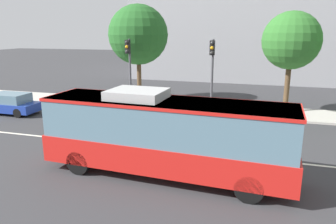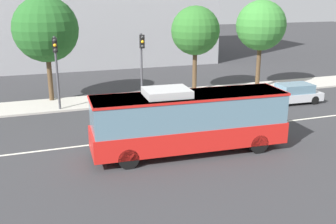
{
  "view_description": "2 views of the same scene",
  "coord_description": "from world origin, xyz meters",
  "px_view_note": "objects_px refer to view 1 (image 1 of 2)",
  "views": [
    {
      "loc": [
        1.72,
        -14.1,
        5.69
      ],
      "look_at": [
        -2.51,
        0.53,
        1.8
      ],
      "focal_mm": 33.7,
      "sensor_mm": 36.0,
      "label": 1
    },
    {
      "loc": [
        -8.98,
        -20.25,
        7.85
      ],
      "look_at": [
        -2.14,
        -0.72,
        1.67
      ],
      "focal_mm": 41.96,
      "sensor_mm": 36.0,
      "label": 2
    }
  ],
  "objects_px": {
    "sedan_blue": "(9,104)",
    "street_tree_kerbside_left": "(291,41)",
    "street_tree_kerbside_right": "(138,35)",
    "traffic_light_near_corner": "(129,62)",
    "traffic_light_mid_block": "(212,64)",
    "transit_bus": "(165,132)"
  },
  "relations": [
    {
      "from": "transit_bus",
      "to": "traffic_light_mid_block",
      "type": "bearing_deg",
      "value": 91.09
    },
    {
      "from": "sedan_blue",
      "to": "traffic_light_mid_block",
      "type": "relative_size",
      "value": 0.87
    },
    {
      "from": "traffic_light_mid_block",
      "to": "street_tree_kerbside_right",
      "type": "bearing_deg",
      "value": -112.84
    },
    {
      "from": "transit_bus",
      "to": "traffic_light_near_corner",
      "type": "xyz_separation_m",
      "value": [
        -5.7,
        9.9,
        1.75
      ]
    },
    {
      "from": "sedan_blue",
      "to": "traffic_light_near_corner",
      "type": "height_order",
      "value": "traffic_light_near_corner"
    },
    {
      "from": "transit_bus",
      "to": "traffic_light_near_corner",
      "type": "height_order",
      "value": "traffic_light_near_corner"
    },
    {
      "from": "sedan_blue",
      "to": "street_tree_kerbside_left",
      "type": "distance_m",
      "value": 20.19
    },
    {
      "from": "street_tree_kerbside_left",
      "to": "traffic_light_near_corner",
      "type": "bearing_deg",
      "value": -169.7
    },
    {
      "from": "traffic_light_near_corner",
      "to": "street_tree_kerbside_right",
      "type": "height_order",
      "value": "street_tree_kerbside_right"
    },
    {
      "from": "sedan_blue",
      "to": "street_tree_kerbside_right",
      "type": "distance_m",
      "value": 10.92
    },
    {
      "from": "sedan_blue",
      "to": "traffic_light_mid_block",
      "type": "bearing_deg",
      "value": -166.22
    },
    {
      "from": "transit_bus",
      "to": "street_tree_kerbside_right",
      "type": "distance_m",
      "value": 14.65
    },
    {
      "from": "traffic_light_near_corner",
      "to": "traffic_light_mid_block",
      "type": "height_order",
      "value": "same"
    },
    {
      "from": "traffic_light_near_corner",
      "to": "traffic_light_mid_block",
      "type": "xyz_separation_m",
      "value": [
        6.03,
        0.04,
        0.0
      ]
    },
    {
      "from": "traffic_light_mid_block",
      "to": "street_tree_kerbside_right",
      "type": "height_order",
      "value": "street_tree_kerbside_right"
    },
    {
      "from": "sedan_blue",
      "to": "street_tree_kerbside_right",
      "type": "xyz_separation_m",
      "value": [
        7.49,
        6.4,
        4.71
      ]
    },
    {
      "from": "sedan_blue",
      "to": "traffic_light_mid_block",
      "type": "height_order",
      "value": "traffic_light_mid_block"
    },
    {
      "from": "sedan_blue",
      "to": "street_tree_kerbside_left",
      "type": "relative_size",
      "value": 0.64
    },
    {
      "from": "traffic_light_mid_block",
      "to": "transit_bus",
      "type": "bearing_deg",
      "value": -0.54
    },
    {
      "from": "sedan_blue",
      "to": "street_tree_kerbside_left",
      "type": "height_order",
      "value": "street_tree_kerbside_left"
    },
    {
      "from": "sedan_blue",
      "to": "traffic_light_near_corner",
      "type": "distance_m",
      "value": 9.06
    },
    {
      "from": "transit_bus",
      "to": "traffic_light_mid_block",
      "type": "relative_size",
      "value": 1.95
    }
  ]
}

